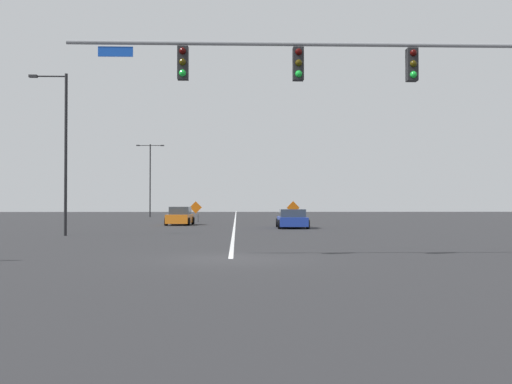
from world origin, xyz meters
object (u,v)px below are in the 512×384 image
Objects in this scene: street_lamp_near_right at (63,146)px; street_lamp_far_right at (150,175)px; car_blue_passing at (292,219)px; construction_sign_right_shoulder at (196,209)px; traffic_signal_assembly at (362,81)px; construction_sign_median_near at (293,209)px; car_orange_approaching at (180,217)px.

street_lamp_near_right is 45.05m from street_lamp_far_right.
car_blue_passing is (15.18, -35.28, -4.86)m from street_lamp_far_right.
construction_sign_right_shoulder is 0.43× the size of car_blue_passing.
construction_sign_right_shoulder is at bearing -70.84° from street_lamp_far_right.
traffic_signal_assembly is 19.40m from street_lamp_near_right.
traffic_signal_assembly is 24.20m from car_blue_passing.
construction_sign_right_shoulder reaches higher than construction_sign_median_near.
construction_sign_right_shoulder is 16.17m from car_blue_passing.
street_lamp_far_right is at bearing 92.26° from street_lamp_near_right.
traffic_signal_assembly reaches higher than car_blue_passing.
car_orange_approaching reaches higher than car_blue_passing.
construction_sign_median_near is at bearing 52.62° from street_lamp_near_right.
street_lamp_far_right is 30.00m from car_orange_approaching.
street_lamp_near_right is 17.37m from car_orange_approaching.
construction_sign_median_near reaches higher than car_blue_passing.
street_lamp_far_right is 22.79m from construction_sign_right_shoulder.
construction_sign_right_shoulder is at bearing 119.00° from car_blue_passing.
street_lamp_far_right is 31.09m from construction_sign_median_near.
street_lamp_near_right is 0.94× the size of street_lamp_far_right.
car_orange_approaching is at bearing 106.00° from traffic_signal_assembly.
traffic_signal_assembly is at bearing -91.53° from construction_sign_median_near.
car_blue_passing is (13.41, 9.73, -4.24)m from street_lamp_near_right.
street_lamp_near_right reaches higher than construction_sign_median_near.
car_blue_passing is at bearing 90.12° from traffic_signal_assembly.
traffic_signal_assembly is 33.01m from construction_sign_median_near.
construction_sign_right_shoulder is 1.00× the size of construction_sign_median_near.
car_blue_passing is at bearing 35.96° from street_lamp_near_right.
traffic_signal_assembly reaches higher than construction_sign_right_shoulder.
construction_sign_right_shoulder is 10.13m from construction_sign_median_near.
street_lamp_far_right reaches higher than car_blue_passing.
construction_sign_median_near is (16.10, -26.26, -4.23)m from street_lamp_far_right.
construction_sign_median_near is 9.87m from car_orange_approaching.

